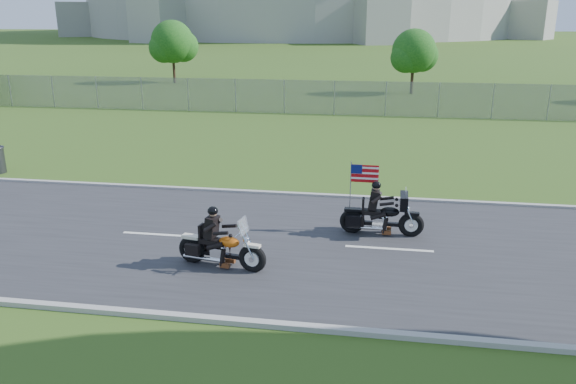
# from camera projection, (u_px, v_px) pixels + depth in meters

# --- Properties ---
(ground) EXTENTS (420.00, 420.00, 0.00)m
(ground) POSITION_uv_depth(u_px,v_px,m) (235.00, 241.00, 14.74)
(ground) COLOR #2D4917
(ground) RESTS_ON ground
(road) EXTENTS (120.00, 8.00, 0.04)m
(road) POSITION_uv_depth(u_px,v_px,m) (235.00, 240.00, 14.73)
(road) COLOR #28282B
(road) RESTS_ON ground
(curb_north) EXTENTS (120.00, 0.18, 0.12)m
(curb_north) POSITION_uv_depth(u_px,v_px,m) (265.00, 193.00, 18.54)
(curb_north) COLOR #9E9B93
(curb_north) RESTS_ON ground
(curb_south) EXTENTS (120.00, 0.18, 0.12)m
(curb_south) POSITION_uv_depth(u_px,v_px,m) (184.00, 317.00, 10.91)
(curb_south) COLOR #9E9B93
(curb_south) RESTS_ON ground
(fence) EXTENTS (60.00, 0.03, 2.00)m
(fence) POSITION_uv_depth(u_px,v_px,m) (236.00, 95.00, 34.02)
(fence) COLOR gray
(fence) RESTS_ON ground
(tree_fence_near) EXTENTS (3.52, 3.28, 4.75)m
(tree_fence_near) POSITION_uv_depth(u_px,v_px,m) (414.00, 53.00, 41.22)
(tree_fence_near) COLOR #382316
(tree_fence_near) RESTS_ON ground
(tree_fence_mid) EXTENTS (3.96, 3.69, 5.30)m
(tree_fence_mid) POSITION_uv_depth(u_px,v_px,m) (173.00, 44.00, 47.89)
(tree_fence_mid) COLOR #382316
(tree_fence_mid) RESTS_ON ground
(motorcycle_lead) EXTENTS (2.23, 0.80, 1.50)m
(motorcycle_lead) POSITION_uv_depth(u_px,v_px,m) (220.00, 249.00, 13.04)
(motorcycle_lead) COLOR black
(motorcycle_lead) RESTS_ON ground
(motorcycle_follow) EXTENTS (2.24, 0.74, 1.87)m
(motorcycle_follow) POSITION_uv_depth(u_px,v_px,m) (381.00, 217.00, 14.96)
(motorcycle_follow) COLOR black
(motorcycle_follow) RESTS_ON ground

